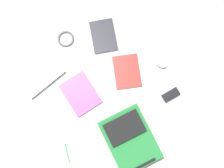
{
  "coord_description": "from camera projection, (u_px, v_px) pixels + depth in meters",
  "views": [
    {
      "loc": [
        0.07,
        0.21,
        1.86
      ],
      "look_at": [
        -0.04,
        -0.03,
        0.02
      ],
      "focal_mm": 40.37,
      "sensor_mm": 36.0,
      "label": 1
    }
  ],
  "objects": [
    {
      "name": "cable_coil",
      "position": [
        66.0,
        39.0,
        1.92
      ],
      "size": [
        0.13,
        0.13,
        0.01
      ],
      "primitive_type": "torus",
      "color": "#4C4C51",
      "rests_on": "ground_plane"
    },
    {
      "name": "book_manual",
      "position": [
        127.0,
        71.0,
        1.88
      ],
      "size": [
        0.25,
        0.29,
        0.02
      ],
      "color": "silver",
      "rests_on": "ground_plane"
    },
    {
      "name": "book_red",
      "position": [
        103.0,
        36.0,
        1.92
      ],
      "size": [
        0.23,
        0.29,
        0.02
      ],
      "color": "silver",
      "rests_on": "ground_plane"
    },
    {
      "name": "book_comic",
      "position": [
        80.0,
        94.0,
        1.86
      ],
      "size": [
        0.25,
        0.31,
        0.02
      ],
      "color": "silver",
      "rests_on": "ground_plane"
    },
    {
      "name": "laptop",
      "position": [
        38.0,
        71.0,
        1.87
      ],
      "size": [
        0.38,
        0.35,
        0.03
      ],
      "color": "#929296",
      "rests_on": "ground_plane"
    },
    {
      "name": "computer_mouse",
      "position": [
        162.0,
        64.0,
        1.88
      ],
      "size": [
        0.11,
        0.11,
        0.03
      ],
      "primitive_type": "ellipsoid",
      "rotation": [
        0.0,
        0.0,
        3.86
      ],
      "color": "silver",
      "rests_on": "ground_plane"
    },
    {
      "name": "backpack",
      "position": [
        129.0,
        138.0,
        1.75
      ],
      "size": [
        0.32,
        0.41,
        0.17
      ],
      "color": "#1E662D",
      "rests_on": "ground_plane"
    },
    {
      "name": "ground_plane",
      "position": [
        109.0,
        91.0,
        1.87
      ],
      "size": [
        3.87,
        3.87,
        0.0
      ],
      "primitive_type": "plane",
      "color": "gray"
    },
    {
      "name": "power_brick",
      "position": [
        171.0,
        95.0,
        1.85
      ],
      "size": [
        0.13,
        0.07,
        0.03
      ],
      "primitive_type": "cube",
      "rotation": [
        0.0,
        0.0,
        1.67
      ],
      "color": "black",
      "rests_on": "ground_plane"
    },
    {
      "name": "pen_black",
      "position": [
        67.0,
        153.0,
        1.8
      ],
      "size": [
        0.03,
        0.13,
        0.01
      ],
      "primitive_type": "cylinder",
      "rotation": [
        1.57,
        0.0,
        -0.17
      ],
      "color": "#198C33",
      "rests_on": "ground_plane"
    }
  ]
}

